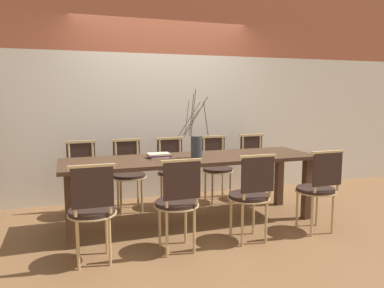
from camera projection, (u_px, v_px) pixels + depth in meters
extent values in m
plane|color=brown|center=(192.00, 222.00, 4.33)|extent=(16.00, 16.00, 0.00)
cube|color=beige|center=(164.00, 126.00, 5.38)|extent=(12.00, 0.06, 2.04)
cube|color=#9E5138|center=(163.00, 11.00, 5.17)|extent=(12.00, 0.06, 1.16)
cube|color=#422B1C|center=(192.00, 159.00, 4.23)|extent=(2.88, 0.82, 0.04)
cube|color=#422B1C|center=(70.00, 211.00, 3.57)|extent=(0.09, 0.09, 0.73)
cube|color=#422B1C|center=(307.00, 189.00, 4.43)|extent=(0.09, 0.09, 0.73)
cube|color=#422B1C|center=(69.00, 195.00, 4.14)|extent=(0.09, 0.09, 0.73)
cube|color=#422B1C|center=(279.00, 178.00, 5.00)|extent=(0.09, 0.09, 0.73)
cylinder|color=black|center=(92.00, 211.00, 3.27)|extent=(0.40, 0.40, 0.04)
cylinder|color=tan|center=(92.00, 214.00, 3.27)|extent=(0.43, 0.43, 0.01)
cylinder|color=tan|center=(77.00, 234.00, 3.38)|extent=(0.03, 0.03, 0.44)
cylinder|color=tan|center=(106.00, 230.00, 3.46)|extent=(0.03, 0.03, 0.44)
cylinder|color=tan|center=(78.00, 245.00, 3.13)|extent=(0.03, 0.03, 0.44)
cylinder|color=tan|center=(110.00, 241.00, 3.22)|extent=(0.03, 0.03, 0.44)
cylinder|color=tan|center=(75.00, 191.00, 3.03)|extent=(0.03, 0.03, 0.43)
cylinder|color=tan|center=(110.00, 189.00, 3.12)|extent=(0.03, 0.03, 0.43)
cube|color=black|center=(93.00, 188.00, 3.07)|extent=(0.34, 0.02, 0.34)
cube|color=tan|center=(92.00, 166.00, 3.05)|extent=(0.38, 0.03, 0.03)
cylinder|color=black|center=(176.00, 203.00, 3.51)|extent=(0.40, 0.40, 0.04)
cylinder|color=tan|center=(176.00, 205.00, 3.52)|extent=(0.43, 0.43, 0.01)
cylinder|color=tan|center=(160.00, 224.00, 3.63)|extent=(0.03, 0.03, 0.44)
cylinder|color=tan|center=(185.00, 221.00, 3.71)|extent=(0.03, 0.03, 0.44)
cylinder|color=tan|center=(167.00, 234.00, 3.38)|extent=(0.03, 0.03, 0.44)
cylinder|color=tan|center=(194.00, 230.00, 3.46)|extent=(0.03, 0.03, 0.44)
cylinder|color=tan|center=(166.00, 184.00, 3.28)|extent=(0.03, 0.03, 0.43)
cylinder|color=tan|center=(197.00, 182.00, 3.37)|extent=(0.03, 0.03, 0.43)
cube|color=black|center=(182.00, 181.00, 3.32)|extent=(0.34, 0.02, 0.34)
cube|color=tan|center=(182.00, 161.00, 3.30)|extent=(0.38, 0.03, 0.03)
cylinder|color=black|center=(249.00, 196.00, 3.76)|extent=(0.40, 0.40, 0.04)
cylinder|color=tan|center=(249.00, 198.00, 3.76)|extent=(0.43, 0.43, 0.01)
cylinder|color=tan|center=(231.00, 216.00, 3.87)|extent=(0.03, 0.03, 0.44)
cylinder|color=tan|center=(254.00, 214.00, 3.95)|extent=(0.03, 0.03, 0.44)
cylinder|color=tan|center=(242.00, 224.00, 3.62)|extent=(0.03, 0.03, 0.44)
cylinder|color=tan|center=(266.00, 221.00, 3.71)|extent=(0.03, 0.03, 0.44)
cylinder|color=tan|center=(244.00, 178.00, 3.52)|extent=(0.03, 0.03, 0.43)
cylinder|color=tan|center=(270.00, 176.00, 3.61)|extent=(0.03, 0.03, 0.43)
cube|color=black|center=(258.00, 175.00, 3.56)|extent=(0.34, 0.02, 0.34)
cube|color=tan|center=(258.00, 156.00, 3.54)|extent=(0.38, 0.03, 0.03)
cylinder|color=black|center=(316.00, 189.00, 4.01)|extent=(0.40, 0.40, 0.04)
cylinder|color=tan|center=(315.00, 191.00, 4.02)|extent=(0.43, 0.43, 0.01)
cylinder|color=tan|center=(297.00, 209.00, 4.13)|extent=(0.03, 0.03, 0.44)
cylinder|color=tan|center=(317.00, 206.00, 4.21)|extent=(0.03, 0.03, 0.44)
cylinder|color=tan|center=(312.00, 216.00, 3.88)|extent=(0.03, 0.03, 0.44)
cylinder|color=tan|center=(333.00, 213.00, 3.97)|extent=(0.03, 0.03, 0.44)
cylinder|color=tan|center=(316.00, 172.00, 3.78)|extent=(0.03, 0.03, 0.43)
cylinder|color=tan|center=(338.00, 170.00, 3.87)|extent=(0.03, 0.03, 0.43)
cube|color=black|center=(328.00, 169.00, 3.82)|extent=(0.34, 0.02, 0.34)
cube|color=tan|center=(328.00, 152.00, 3.80)|extent=(0.38, 0.03, 0.03)
cylinder|color=black|center=(82.00, 179.00, 4.53)|extent=(0.40, 0.40, 0.04)
cylinder|color=tan|center=(83.00, 180.00, 4.53)|extent=(0.43, 0.43, 0.01)
cylinder|color=tan|center=(95.00, 200.00, 4.48)|extent=(0.03, 0.03, 0.44)
cylinder|color=tan|center=(72.00, 202.00, 4.39)|extent=(0.03, 0.03, 0.44)
cylinder|color=tan|center=(93.00, 194.00, 4.72)|extent=(0.03, 0.03, 0.44)
cylinder|color=tan|center=(72.00, 196.00, 4.64)|extent=(0.03, 0.03, 0.44)
cylinder|color=tan|center=(93.00, 157.00, 4.70)|extent=(0.03, 0.03, 0.43)
cylinder|color=tan|center=(69.00, 158.00, 4.61)|extent=(0.03, 0.03, 0.43)
cube|color=black|center=(81.00, 156.00, 4.66)|extent=(0.34, 0.02, 0.34)
cube|color=tan|center=(80.00, 142.00, 4.63)|extent=(0.38, 0.03, 0.03)
cylinder|color=black|center=(129.00, 175.00, 4.71)|extent=(0.40, 0.40, 0.04)
cylinder|color=tan|center=(129.00, 177.00, 4.71)|extent=(0.43, 0.43, 0.01)
cylinder|color=tan|center=(142.00, 196.00, 4.66)|extent=(0.03, 0.03, 0.44)
cylinder|color=tan|center=(121.00, 197.00, 4.58)|extent=(0.03, 0.03, 0.44)
cylinder|color=tan|center=(138.00, 190.00, 4.91)|extent=(0.03, 0.03, 0.44)
cylinder|color=tan|center=(118.00, 192.00, 4.82)|extent=(0.03, 0.03, 0.44)
cylinder|color=tan|center=(138.00, 155.00, 4.89)|extent=(0.03, 0.03, 0.43)
cylinder|color=tan|center=(116.00, 156.00, 4.80)|extent=(0.03, 0.03, 0.43)
cube|color=black|center=(127.00, 154.00, 4.84)|extent=(0.34, 0.02, 0.34)
cube|color=tan|center=(126.00, 140.00, 4.81)|extent=(0.38, 0.03, 0.03)
cylinder|color=black|center=(173.00, 172.00, 4.90)|extent=(0.40, 0.40, 0.04)
cylinder|color=tan|center=(173.00, 174.00, 4.90)|extent=(0.43, 0.43, 0.01)
cylinder|color=tan|center=(186.00, 192.00, 4.85)|extent=(0.03, 0.03, 0.44)
cylinder|color=tan|center=(167.00, 193.00, 4.76)|extent=(0.03, 0.03, 0.44)
cylinder|color=tan|center=(180.00, 187.00, 5.09)|extent=(0.03, 0.03, 0.44)
cylinder|color=tan|center=(161.00, 189.00, 5.01)|extent=(0.03, 0.03, 0.44)
cylinder|color=tan|center=(180.00, 152.00, 5.07)|extent=(0.03, 0.03, 0.43)
cylinder|color=tan|center=(160.00, 154.00, 4.98)|extent=(0.03, 0.03, 0.43)
cube|color=black|center=(170.00, 151.00, 5.03)|extent=(0.34, 0.02, 0.34)
cube|color=tan|center=(170.00, 138.00, 5.00)|extent=(0.38, 0.03, 0.03)
cylinder|color=black|center=(218.00, 169.00, 5.10)|extent=(0.40, 0.40, 0.04)
cylinder|color=tan|center=(218.00, 171.00, 5.10)|extent=(0.43, 0.43, 0.01)
cylinder|color=tan|center=(230.00, 188.00, 5.05)|extent=(0.03, 0.03, 0.44)
cylinder|color=tan|center=(212.00, 189.00, 4.96)|extent=(0.03, 0.03, 0.44)
cylinder|color=tan|center=(223.00, 183.00, 5.29)|extent=(0.03, 0.03, 0.44)
cylinder|color=tan|center=(205.00, 185.00, 5.21)|extent=(0.03, 0.03, 0.44)
cylinder|color=tan|center=(222.00, 150.00, 5.27)|extent=(0.03, 0.03, 0.43)
cylinder|color=tan|center=(204.00, 151.00, 5.18)|extent=(0.03, 0.03, 0.43)
cube|color=black|center=(213.00, 149.00, 5.23)|extent=(0.34, 0.02, 0.34)
cube|color=tan|center=(213.00, 137.00, 5.20)|extent=(0.38, 0.03, 0.03)
cylinder|color=black|center=(257.00, 166.00, 5.29)|extent=(0.40, 0.40, 0.04)
cylinder|color=tan|center=(257.00, 168.00, 5.29)|extent=(0.43, 0.43, 0.01)
cylinder|color=tan|center=(269.00, 184.00, 5.24)|extent=(0.03, 0.03, 0.44)
cylinder|color=tan|center=(252.00, 186.00, 5.16)|extent=(0.03, 0.03, 0.44)
cylinder|color=tan|center=(260.00, 180.00, 5.49)|extent=(0.03, 0.03, 0.44)
cylinder|color=tan|center=(244.00, 182.00, 5.40)|extent=(0.03, 0.03, 0.44)
cylinder|color=tan|center=(260.00, 148.00, 5.47)|extent=(0.03, 0.03, 0.43)
cylinder|color=tan|center=(243.00, 149.00, 5.38)|extent=(0.03, 0.03, 0.43)
cube|color=black|center=(251.00, 147.00, 5.42)|extent=(0.34, 0.02, 0.34)
cube|color=tan|center=(252.00, 135.00, 5.40)|extent=(0.38, 0.03, 0.03)
cylinder|color=#33383D|center=(197.00, 147.00, 4.16)|extent=(0.13, 0.13, 0.25)
cylinder|color=#473828|center=(192.00, 115.00, 4.14)|extent=(0.09, 0.10, 0.47)
cylinder|color=#473828|center=(190.00, 119.00, 4.24)|extent=(0.28, 0.08, 0.37)
cylinder|color=#473828|center=(191.00, 122.00, 4.22)|extent=(0.22, 0.06, 0.29)
cylinder|color=#473828|center=(193.00, 113.00, 4.14)|extent=(0.08, 0.06, 0.52)
cylinder|color=#473828|center=(187.00, 118.00, 4.14)|extent=(0.12, 0.20, 0.39)
cylinder|color=#473828|center=(206.00, 119.00, 4.09)|extent=(0.13, 0.18, 0.38)
cylinder|color=#473828|center=(197.00, 116.00, 4.24)|extent=(0.25, 0.09, 0.43)
cube|color=beige|center=(160.00, 157.00, 4.19)|extent=(0.22, 0.20, 0.01)
cube|color=#842D8C|center=(159.00, 156.00, 4.20)|extent=(0.26, 0.16, 0.02)
cube|color=beige|center=(159.00, 154.00, 4.19)|extent=(0.25, 0.17, 0.02)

